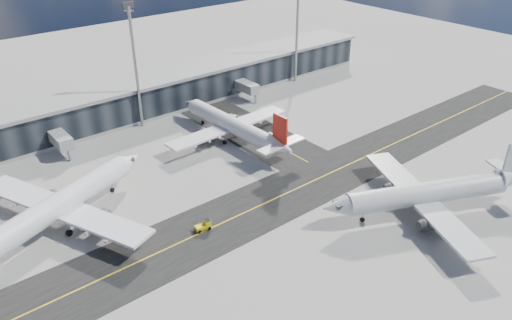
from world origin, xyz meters
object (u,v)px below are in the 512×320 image
Objects in this scene: baggage_tug at (204,225)px; service_van at (235,119)px; airliner_near at (430,193)px; airliner_af at (53,209)px; airliner_redtail at (233,125)px.

baggage_tug is 43.67m from service_van.
baggage_tug is (-33.20, 20.43, -2.99)m from airliner_near.
airliner_redtail is (42.76, 8.08, -0.46)m from airliner_af.
airliner_redtail is 6.54× the size of service_van.
airliner_near is 52.09m from service_van.
airliner_near reaches higher than service_van.
airliner_redtail is 45.13m from airliner_near.
airliner_redtail is 33.79m from baggage_tug.
airliner_af is 63.35m from airliner_near.
airliner_near is at bearing -97.26° from service_van.
airliner_redtail is at bearing 78.59° from airliner_af.
baggage_tug is at bearing 83.20° from airliner_near.
airliner_redtail is 0.99× the size of airliner_near.
airliner_near is 6.62× the size of service_van.
airliner_near reaches higher than baggage_tug.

